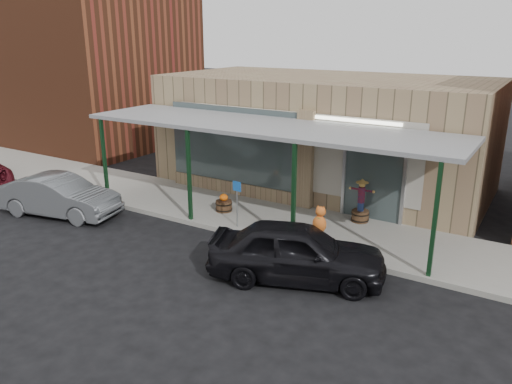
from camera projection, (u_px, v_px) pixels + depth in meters
The scene contains 10 objects.
ground at pixel (194, 262), 13.10m from camera, with size 120.00×120.00×0.00m, color black.
sidewalk at pixel (264, 218), 15.99m from camera, with size 40.00×3.20×0.15m, color gray.
storefront at pixel (325, 133), 19.08m from camera, with size 12.00×6.25×4.20m.
awning at pixel (263, 128), 15.06m from camera, with size 12.00×3.00×3.04m.
block_buildings_near at pixel (388, 89), 18.41m from camera, with size 61.00×8.00×8.00m.
barrel_scarecrow at pixel (361, 207), 15.38m from camera, with size 0.79×0.70×1.38m.
barrel_pumpkin at pixel (224, 205), 16.35m from camera, with size 0.63×0.63×0.63m.
handicap_sign at pixel (237, 198), 14.82m from camera, with size 0.29×0.05×1.42m.
parked_sedan at pixel (297, 252), 11.99m from camera, with size 4.58×3.07×1.67m.
car_grey at pixel (59, 196), 16.27m from camera, with size 1.40×4.02×1.33m, color slate.
Camera 1 is at (7.62, -9.29, 5.76)m, focal length 35.00 mm.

